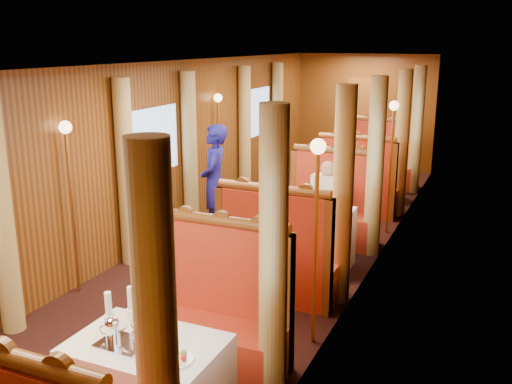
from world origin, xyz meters
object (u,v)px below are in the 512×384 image
Objects in this scene: banquette_mid_aft at (331,213)px; fruit_plate at (176,358)px; banquette_far_fwd at (357,189)px; teapot_left at (112,332)px; banquette_mid_fwd at (278,263)px; table_far at (371,178)px; rose_vase_mid at (306,196)px; passenger at (326,196)px; rose_vase_far at (374,148)px; banquette_far_aft at (383,165)px; banquette_near_aft at (215,321)px; steward at (214,182)px; teapot_right at (139,340)px; tea_tray at (123,343)px; table_mid at (308,238)px; teapot_back at (142,328)px.

fruit_plate is at bearing -86.13° from banquette_mid_aft.
banquette_far_fwd is 6.08m from teapot_left.
banquette_mid_fwd is 1.00× the size of banquette_far_fwd.
banquette_mid_aft is 1.28× the size of table_far.
fruit_plate is 3.61m from rose_vase_mid.
banquette_mid_aft is at bearing 90.00° from passenger.
passenger is (-0.03, -2.77, -0.19)m from rose_vase_far.
rose_vase_mid reaches higher than teapot_left.
banquette_far_fwd is 1.00× the size of banquette_far_aft.
fruit_plate is (0.31, -7.12, 0.39)m from table_far.
banquette_mid_aft is at bearing 90.00° from banquette_near_aft.
teapot_right is at bearing 2.19° from steward.
teapot_left is 1.08× the size of teapot_right.
table_far is 6.66× the size of teapot_right.
banquette_mid_fwd is 2.60m from teapot_right.
rose_vase_mid is at bearing 95.42° from fruit_plate.
teapot_left is (-0.22, -8.09, 0.40)m from banquette_far_aft.
banquette_mid_aft is 5.75× the size of fruit_plate.
rose_vase_mid is at bearing -90.44° from table_far.
banquette_far_aft is 3.94× the size of tea_tray.
table_far is at bearing -90.00° from banquette_far_aft.
rose_vase_mid and rose_vase_far have the same top height.
teapot_left is at bearing -94.85° from banquette_mid_fwd.
banquette_mid_fwd is 1.28× the size of table_far.
banquette_mid_aft is 1.00× the size of banquette_far_aft.
teapot_left reaches higher than table_mid.
passenger is (-0.00, 3.22, 0.32)m from banquette_near_aft.
tea_tray is at bearing -115.84° from teapot_back.
table_far is 1.38× the size of passenger.
teapot_left is (-0.22, -3.58, 0.44)m from table_mid.
rose_vase_far is (0.03, 3.50, 0.55)m from table_mid.
teapot_back is at bearing 22.00° from teapot_left.
fruit_plate is at bearing -85.88° from passenger.
banquette_mid_fwd is 2.03m from banquette_mid_aft.
table_mid is 3.61m from tea_tray.
teapot_back reaches higher than table_mid.
banquette_far_fwd is 2.03m from banquette_far_aft.
table_far is 0.78× the size of banquette_far_fwd.
teapot_left is 0.47× the size of rose_vase_mid.
banquette_far_aft is (0.00, 3.50, 0.00)m from banquette_mid_aft.
teapot_right is at bearing -89.92° from banquette_far_fwd.
banquette_far_aft is at bearing 90.00° from table_mid.
steward is (-1.62, -2.97, -0.11)m from rose_vase_far.
banquette_far_fwd is (0.00, 1.47, 0.00)m from banquette_mid_aft.
banquette_far_fwd is 6.08m from teapot_right.
fruit_plate is at bearing 14.71° from teapot_right.
banquette_far_aft is 8.51× the size of teapot_right.
banquette_mid_fwd is at bearing 26.77° from steward.
banquette_near_aft is 7.00m from banquette_far_aft.
fruit_plate reaches higher than table_mid.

